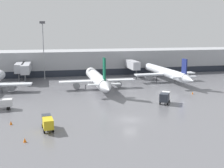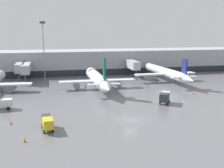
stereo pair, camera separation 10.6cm
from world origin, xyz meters
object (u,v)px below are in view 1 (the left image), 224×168
(parked_jet_4, at_px, (97,79))
(service_truck_0, at_px, (47,122))
(traffic_cone_3, at_px, (25,140))
(traffic_cone_2, at_px, (11,123))
(service_truck_1, at_px, (165,97))
(parked_jet_3, at_px, (165,72))
(traffic_cone_0, at_px, (193,93))
(apron_light_mast_0, at_px, (43,34))
(service_truck_3, at_px, (1,103))

(parked_jet_4, height_order, service_truck_0, parked_jet_4)
(parked_jet_4, distance_m, traffic_cone_3, 40.94)
(traffic_cone_2, height_order, traffic_cone_3, same)
(parked_jet_4, relative_size, traffic_cone_2, 48.28)
(service_truck_1, xyz_separation_m, traffic_cone_2, (-32.97, -7.77, -1.25))
(parked_jet_3, xyz_separation_m, traffic_cone_0, (-0.23, -18.96, -2.76))
(parked_jet_4, relative_size, service_truck_0, 7.03)
(parked_jet_3, height_order, apron_light_mast_0, apron_light_mast_0)
(parked_jet_4, bearing_deg, traffic_cone_2, 143.69)
(parked_jet_4, relative_size, apron_light_mast_0, 1.68)
(parked_jet_3, distance_m, traffic_cone_2, 56.22)
(traffic_cone_0, height_order, traffic_cone_3, traffic_cone_0)
(service_truck_0, distance_m, apron_light_mast_0, 54.23)
(service_truck_1, xyz_separation_m, service_truck_3, (-36.14, 2.92, -0.11))
(traffic_cone_2, xyz_separation_m, apron_light_mast_0, (5.52, 48.06, 15.09))
(service_truck_3, xyz_separation_m, traffic_cone_3, (6.24, -19.69, -1.14))
(parked_jet_4, height_order, service_truck_1, parked_jet_4)
(service_truck_0, relative_size, apron_light_mast_0, 0.24)
(service_truck_3, bearing_deg, parked_jet_3, -157.13)
(apron_light_mast_0, bearing_deg, service_truck_1, -55.73)
(parked_jet_4, bearing_deg, traffic_cone_0, -117.86)
(parked_jet_3, bearing_deg, parked_jet_4, 102.62)
(apron_light_mast_0, bearing_deg, traffic_cone_3, -92.45)
(service_truck_1, distance_m, service_truck_3, 36.25)
(service_truck_3, bearing_deg, service_truck_0, 119.21)
(service_truck_1, bearing_deg, parked_jet_3, 9.14)
(parked_jet_3, distance_m, parked_jet_4, 24.67)
(service_truck_3, bearing_deg, traffic_cone_0, -177.90)
(service_truck_0, bearing_deg, parked_jet_3, -50.66)
(service_truck_0, bearing_deg, service_truck_3, 26.58)
(parked_jet_4, height_order, apron_light_mast_0, apron_light_mast_0)
(parked_jet_3, height_order, service_truck_1, parked_jet_3)
(traffic_cone_0, relative_size, traffic_cone_2, 1.07)
(parked_jet_4, bearing_deg, service_truck_1, -148.32)
(parked_jet_3, xyz_separation_m, service_truck_3, (-47.62, -23.61, -1.65))
(parked_jet_4, xyz_separation_m, traffic_cone_2, (-20.63, -27.90, -2.54))
(parked_jet_4, distance_m, traffic_cone_2, 34.79)
(service_truck_1, bearing_deg, service_truck_3, 117.94)
(service_truck_3, height_order, traffic_cone_3, service_truck_3)
(traffic_cone_3, bearing_deg, parked_jet_4, 64.56)
(traffic_cone_2, relative_size, apron_light_mast_0, 0.03)
(traffic_cone_3, bearing_deg, traffic_cone_0, 30.60)
(parked_jet_3, distance_m, traffic_cone_3, 59.96)
(parked_jet_3, relative_size, apron_light_mast_0, 1.79)
(service_truck_0, distance_m, traffic_cone_2, 7.87)
(traffic_cone_2, bearing_deg, parked_jet_4, 53.52)
(service_truck_0, relative_size, traffic_cone_0, 6.41)
(service_truck_1, height_order, apron_light_mast_0, apron_light_mast_0)
(parked_jet_3, xyz_separation_m, traffic_cone_2, (-44.46, -34.30, -2.79))
(service_truck_3, height_order, apron_light_mast_0, apron_light_mast_0)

